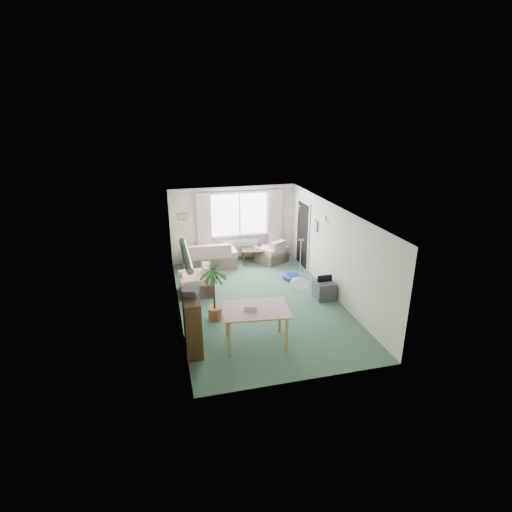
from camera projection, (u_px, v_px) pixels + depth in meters
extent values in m
plane|color=#32543F|center=(259.00, 302.00, 10.24)|extent=(6.50, 6.50, 0.00)
cube|color=white|center=(239.00, 214.00, 12.70)|extent=(1.80, 0.03, 1.30)
cube|color=black|center=(240.00, 191.00, 12.36)|extent=(2.60, 0.03, 0.03)
cube|color=beige|center=(204.00, 225.00, 12.42)|extent=(0.45, 0.08, 2.00)
cube|color=beige|center=(275.00, 220.00, 12.96)|extent=(0.45, 0.08, 2.00)
cube|color=white|center=(240.00, 247.00, 13.05)|extent=(1.20, 0.10, 0.55)
cube|color=black|center=(303.00, 235.00, 12.35)|extent=(0.03, 0.95, 2.00)
sphere|color=white|center=(299.00, 284.00, 7.68)|extent=(0.36, 0.36, 0.36)
cylinder|color=#196626|center=(186.00, 255.00, 6.91)|extent=(1.60, 1.60, 0.12)
sphere|color=silver|center=(298.00, 207.00, 10.59)|extent=(0.20, 0.20, 0.20)
sphere|color=silver|center=(327.00, 217.00, 9.57)|extent=(0.20, 0.20, 0.20)
cube|color=brown|center=(182.00, 216.00, 12.27)|extent=(0.28, 0.03, 0.22)
cube|color=brown|center=(316.00, 226.00, 11.25)|extent=(0.03, 0.24, 0.30)
cube|color=beige|center=(209.00, 254.00, 12.40)|extent=(1.66, 0.92, 0.81)
cube|color=beige|center=(271.00, 250.00, 12.85)|extent=(1.12, 1.10, 0.75)
cube|color=beige|center=(196.00, 280.00, 10.60)|extent=(0.84, 0.88, 0.78)
cube|color=black|center=(258.00, 255.00, 12.81)|extent=(1.10, 0.71, 0.46)
cube|color=#4C3A27|center=(259.00, 246.00, 12.73)|extent=(0.12, 0.06, 0.16)
cube|color=black|center=(192.00, 322.00, 8.06)|extent=(0.35, 0.98, 1.19)
cube|color=#36363B|center=(191.00, 291.00, 7.89)|extent=(0.37, 0.42, 0.14)
cylinder|color=#1F5B2C|center=(214.00, 289.00, 9.14)|extent=(0.86, 0.86, 1.57)
cube|color=tan|center=(256.00, 326.00, 8.31)|extent=(1.35, 0.97, 0.79)
cube|color=#B8B6C1|center=(251.00, 308.00, 8.13)|extent=(0.29, 0.24, 0.12)
cube|color=#353539|center=(324.00, 290.00, 10.37)|extent=(0.47, 0.52, 0.47)
cylinder|color=navy|center=(293.00, 277.00, 11.64)|extent=(0.72, 0.72, 0.12)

